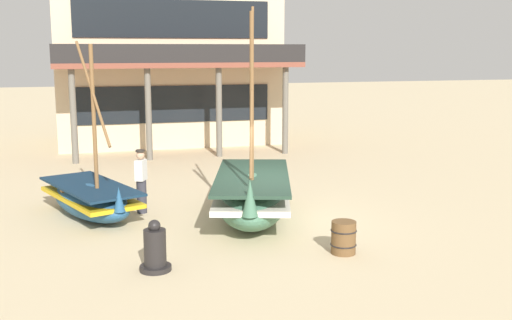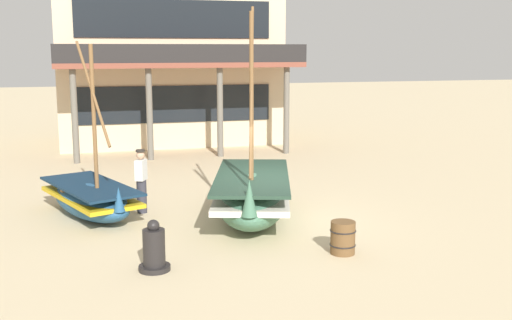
# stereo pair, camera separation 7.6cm
# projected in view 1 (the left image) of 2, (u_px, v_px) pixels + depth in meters

# --- Properties ---
(ground_plane) EXTENTS (120.00, 120.00, 0.00)m
(ground_plane) POSITION_uv_depth(u_px,v_px,m) (267.00, 222.00, 15.49)
(ground_plane) COLOR #CCB78E
(fishing_boat_near_left) EXTENTS (2.62, 3.88, 4.47)m
(fishing_boat_near_left) POSITION_uv_depth(u_px,v_px,m) (91.00, 199.00, 15.87)
(fishing_boat_near_left) COLOR #23517A
(fishing_boat_near_left) RESTS_ON ground
(fishing_boat_centre_large) EXTENTS (3.03, 4.87, 5.29)m
(fishing_boat_centre_large) POSITION_uv_depth(u_px,v_px,m) (252.00, 195.00, 15.53)
(fishing_boat_centre_large) COLOR #427056
(fishing_boat_centre_large) RESTS_ON ground
(fisherman_by_hull) EXTENTS (0.36, 0.42, 1.68)m
(fisherman_by_hull) POSITION_uv_depth(u_px,v_px,m) (141.00, 182.00, 16.20)
(fisherman_by_hull) COLOR #33333D
(fisherman_by_hull) RESTS_ON ground
(capstan_winch) EXTENTS (0.62, 0.62, 1.02)m
(capstan_winch) POSITION_uv_depth(u_px,v_px,m) (155.00, 250.00, 12.02)
(capstan_winch) COLOR black
(capstan_winch) RESTS_ON ground
(wooden_barrel) EXTENTS (0.56, 0.56, 0.70)m
(wooden_barrel) POSITION_uv_depth(u_px,v_px,m) (344.00, 237.00, 13.04)
(wooden_barrel) COLOR brown
(wooden_barrel) RESTS_ON ground
(harbor_building_main) EXTENTS (10.11, 8.25, 7.38)m
(harbor_building_main) POSITION_uv_depth(u_px,v_px,m) (166.00, 61.00, 28.52)
(harbor_building_main) COLOR beige
(harbor_building_main) RESTS_ON ground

